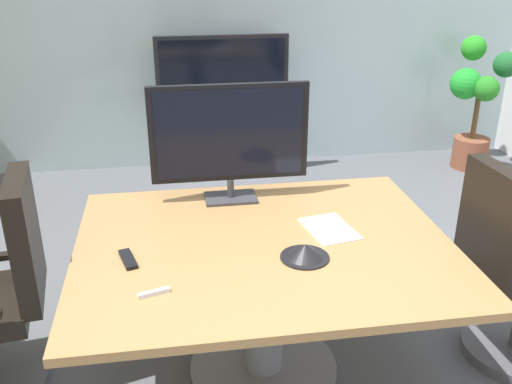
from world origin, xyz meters
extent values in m
cube|color=#9EB2B7|center=(0.00, 3.29, 1.34)|extent=(6.23, 0.10, 2.68)
cube|color=olive|center=(-0.03, 0.13, 0.73)|extent=(1.75, 1.39, 0.04)
cylinder|color=slate|center=(-0.03, 0.13, 0.35)|extent=(0.20, 0.20, 0.71)
cylinder|color=slate|center=(-0.03, 0.13, 0.01)|extent=(0.76, 0.76, 0.03)
cube|color=black|center=(-1.13, 0.26, 0.79)|extent=(0.15, 0.46, 0.60)
cube|color=black|center=(1.06, 0.03, 0.79)|extent=(0.12, 0.46, 0.60)
cube|color=black|center=(1.29, 0.31, 0.58)|extent=(0.28, 0.07, 0.03)
cube|color=#333338|center=(-0.13, 0.65, 0.76)|extent=(0.28, 0.18, 0.02)
cylinder|color=#333338|center=(-0.13, 0.65, 0.82)|extent=(0.04, 0.04, 0.10)
cube|color=black|center=(-0.13, 0.66, 1.13)|extent=(0.84, 0.04, 0.52)
cube|color=black|center=(-0.13, 0.64, 1.13)|extent=(0.77, 0.01, 0.47)
cube|color=#B7BABC|center=(0.06, 2.94, 0.28)|extent=(0.90, 0.36, 0.55)
cube|color=black|center=(0.06, 2.92, 0.93)|extent=(1.20, 0.06, 0.76)
cube|color=black|center=(0.06, 2.89, 0.93)|extent=(1.12, 0.01, 0.69)
cylinder|color=brown|center=(2.48, 2.72, 0.15)|extent=(0.34, 0.34, 0.30)
cylinder|color=brown|center=(2.48, 2.72, 0.52)|extent=(0.05, 0.05, 0.44)
sphere|color=#1B5C28|center=(2.68, 2.68, 1.02)|extent=(0.24, 0.24, 0.24)
sphere|color=#269221|center=(2.47, 2.93, 1.13)|extent=(0.23, 0.23, 0.23)
sphere|color=#1E9328|center=(2.34, 2.74, 0.84)|extent=(0.29, 0.29, 0.29)
sphere|color=#257D20|center=(2.47, 2.60, 0.82)|extent=(0.23, 0.23, 0.23)
cone|color=black|center=(0.12, -0.04, 0.78)|extent=(0.19, 0.19, 0.07)
cylinder|color=black|center=(0.12, -0.04, 0.75)|extent=(0.22, 0.22, 0.01)
cube|color=black|center=(-0.66, 0.06, 0.76)|extent=(0.09, 0.18, 0.02)
cube|color=silver|center=(-0.54, -0.23, 0.76)|extent=(0.13, 0.06, 0.02)
cube|color=white|center=(0.31, 0.21, 0.75)|extent=(0.26, 0.33, 0.01)
camera|label=1|loc=(-0.43, -2.18, 2.03)|focal=39.77mm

